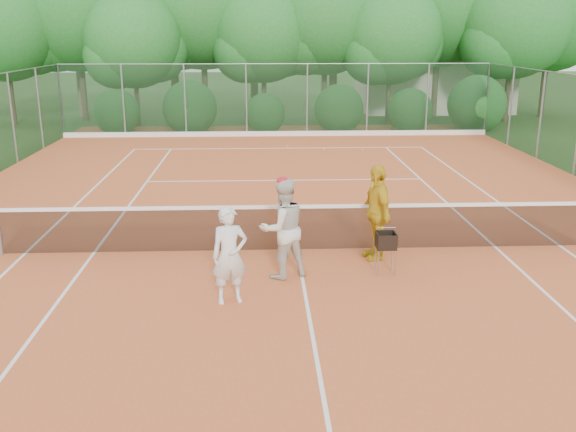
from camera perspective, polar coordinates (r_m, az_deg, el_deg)
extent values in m
plane|color=#24491A|center=(13.10, 0.84, -3.16)|extent=(120.00, 120.00, 0.00)
cube|color=#CA5E2E|center=(13.10, 0.84, -3.11)|extent=(18.00, 36.00, 0.02)
cube|color=beige|center=(37.73, 12.68, 11.44)|extent=(8.00, 5.00, 3.00)
cube|color=black|center=(12.95, 0.85, -1.15)|extent=(11.87, 0.03, 0.86)
cube|color=white|center=(12.82, 0.85, 0.83)|extent=(11.87, 0.04, 0.07)
imported|color=silver|center=(10.44, -5.21, -3.50)|extent=(0.67, 0.52, 1.62)
imported|color=beige|center=(11.45, -0.47, -1.11)|extent=(1.09, 0.99, 1.83)
ellipsoid|color=#B31723|center=(11.22, -0.48, 3.16)|extent=(0.22, 0.22, 0.14)
imported|color=gold|center=(12.53, 7.88, 0.35)|extent=(0.67, 1.16, 1.87)
cylinder|color=gray|center=(11.77, 8.04, -4.21)|extent=(0.02, 0.02, 0.49)
cylinder|color=gray|center=(12.11, 9.20, -3.68)|extent=(0.02, 0.02, 0.49)
cube|color=black|center=(11.81, 8.71, -2.16)|extent=(0.34, 0.34, 0.29)
sphere|color=#ABCA2F|center=(24.83, -0.07, 6.21)|extent=(0.07, 0.07, 0.07)
sphere|color=yellow|center=(24.21, 6.64, 5.84)|extent=(0.07, 0.07, 0.07)
sphere|color=yellow|center=(24.30, 3.23, 5.96)|extent=(0.07, 0.07, 0.07)
cube|color=white|center=(24.62, -0.79, 6.05)|extent=(11.03, 0.06, 0.01)
cube|color=white|center=(13.91, -22.38, -3.16)|extent=(0.06, 23.77, 0.01)
cube|color=white|center=(14.48, 23.08, -2.50)|extent=(0.06, 23.77, 0.01)
cube|color=white|center=(13.50, -16.88, -3.18)|extent=(0.06, 23.77, 0.01)
cube|color=white|center=(13.94, 17.97, -2.67)|extent=(0.06, 23.77, 0.01)
cube|color=white|center=(19.25, -0.28, 3.20)|extent=(8.23, 0.06, 0.01)
cube|color=white|center=(13.10, 0.84, -3.06)|extent=(0.06, 12.80, 0.01)
cube|color=#19381E|center=(27.50, -1.00, 10.26)|extent=(18.00, 0.02, 3.00)
cylinder|color=gray|center=(28.70, -19.54, 9.60)|extent=(0.07, 0.07, 3.00)
cylinder|color=gray|center=(29.16, 17.24, 9.89)|extent=(0.07, 0.07, 3.00)
cylinder|color=gray|center=(28.70, -19.54, 9.60)|extent=(0.07, 0.07, 3.00)
cylinder|color=gray|center=(29.16, 17.24, 9.89)|extent=(0.07, 0.07, 3.00)
cylinder|color=brown|center=(33.57, -23.47, 10.63)|extent=(0.26, 0.26, 3.75)
sphere|color=#216423|center=(33.48, -24.01, 15.34)|extent=(5.25, 5.25, 5.25)
cylinder|color=brown|center=(34.06, -17.83, 11.79)|extent=(0.30, 0.30, 4.40)
sphere|color=#216423|center=(34.01, -18.31, 17.25)|extent=(6.16, 6.16, 6.16)
cylinder|color=brown|center=(31.50, -13.31, 10.73)|extent=(0.22, 0.22, 3.20)
sphere|color=#216423|center=(31.38, -13.59, 15.03)|extent=(4.48, 4.48, 4.48)
cylinder|color=brown|center=(33.53, -7.43, 12.43)|extent=(0.31, 0.31, 4.50)
sphere|color=#216423|center=(33.48, -7.65, 18.13)|extent=(6.30, 6.30, 6.30)
cylinder|color=brown|center=(31.95, -2.15, 11.48)|extent=(0.24, 0.24, 3.50)
sphere|color=#216423|center=(31.85, -2.20, 16.13)|extent=(4.90, 4.90, 4.90)
cylinder|color=brown|center=(32.59, 3.24, 12.08)|extent=(0.28, 0.28, 4.10)
sphere|color=#216423|center=(32.52, 3.33, 17.42)|extent=(5.74, 5.74, 5.74)
cylinder|color=brown|center=(31.87, 8.93, 11.20)|extent=(0.23, 0.23, 3.40)
sphere|color=#216423|center=(31.77, 9.13, 15.72)|extent=(4.76, 4.76, 4.76)
cylinder|color=brown|center=(35.14, 13.02, 12.45)|extent=(0.32, 0.32, 4.65)
sphere|color=#216423|center=(35.12, 13.39, 18.05)|extent=(6.51, 6.51, 6.51)
cylinder|color=brown|center=(33.92, 18.99, 11.16)|extent=(0.26, 0.26, 3.80)
sphere|color=#216423|center=(33.84, 19.43, 15.90)|extent=(5.32, 5.32, 5.32)
cylinder|color=brown|center=(36.34, 21.85, 11.52)|extent=(0.29, 0.29, 4.25)
sphere|color=#216423|center=(36.29, 22.39, 16.45)|extent=(5.95, 5.95, 5.95)
cone|color=brown|center=(33.64, -10.32, 17.87)|extent=(0.44, 0.44, 11.00)
cone|color=brown|center=(33.07, 4.14, 17.24)|extent=(0.44, 0.44, 10.00)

